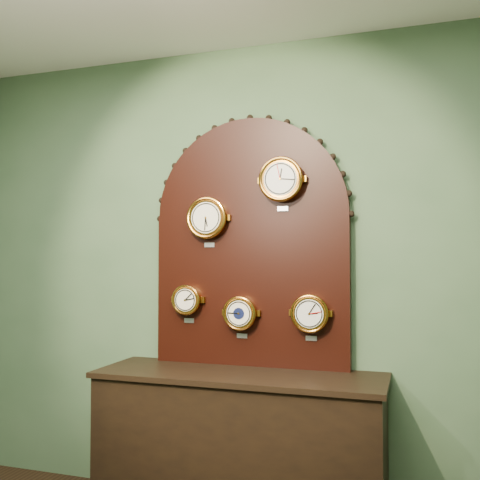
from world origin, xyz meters
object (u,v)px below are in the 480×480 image
(shop_counter, at_px, (239,450))
(arabic_clock, at_px, (281,180))
(hygrometer, at_px, (187,300))
(barometer, at_px, (240,313))
(roman_clock, at_px, (208,218))
(display_board, at_px, (250,234))
(tide_clock, at_px, (310,313))

(shop_counter, relative_size, arabic_clock, 5.08)
(hygrometer, bearing_deg, barometer, -0.12)
(roman_clock, relative_size, arabic_clock, 0.97)
(display_board, bearing_deg, shop_counter, -90.00)
(hygrometer, xyz_separation_m, barometer, (0.34, -0.00, -0.07))
(shop_counter, bearing_deg, arabic_clock, 35.72)
(arabic_clock, height_order, tide_clock, arabic_clock)
(display_board, distance_m, barometer, 0.48)
(arabic_clock, distance_m, hygrometer, 0.93)
(shop_counter, relative_size, roman_clock, 5.22)
(hygrometer, height_order, tide_clock, hygrometer)
(roman_clock, height_order, tide_clock, roman_clock)
(arabic_clock, bearing_deg, shop_counter, -144.28)
(display_board, height_order, hygrometer, display_board)
(shop_counter, distance_m, roman_clock, 1.35)
(arabic_clock, distance_m, tide_clock, 0.79)
(roman_clock, bearing_deg, tide_clock, 0.08)
(display_board, distance_m, roman_clock, 0.28)
(display_board, relative_size, tide_clock, 5.64)
(arabic_clock, bearing_deg, tide_clock, 0.38)
(hygrometer, relative_size, tide_clock, 0.88)
(roman_clock, relative_size, barometer, 1.19)
(barometer, bearing_deg, tide_clock, -0.03)
(roman_clock, distance_m, arabic_clock, 0.51)
(display_board, xyz_separation_m, roman_clock, (-0.25, -0.07, 0.10))
(hygrometer, bearing_deg, shop_counter, -21.83)
(display_board, height_order, roman_clock, display_board)
(arabic_clock, height_order, barometer, arabic_clock)
(display_board, relative_size, arabic_clock, 4.86)
(display_board, xyz_separation_m, barometer, (-0.04, -0.07, -0.48))
(hygrometer, distance_m, tide_clock, 0.77)
(tide_clock, bearing_deg, display_board, 170.05)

